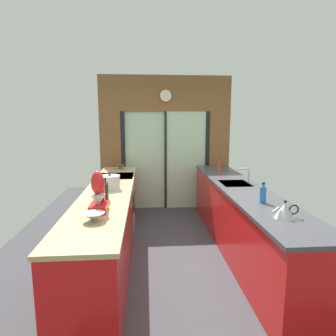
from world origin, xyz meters
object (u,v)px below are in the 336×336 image
stand_mixer (98,196)px  oven_range (116,203)px  mixing_bowl_near (94,217)px  kettle (285,210)px  soap_bottle_far (219,166)px  knife_block (104,192)px  mixing_bowl_far (120,167)px  stock_pot (110,182)px  soap_bottle_near (263,194)px  mixing_bowl_mid (113,181)px

stand_mixer → oven_range: bearing=90.6°
oven_range → stand_mixer: 1.98m
mixing_bowl_near → kettle: (1.78, -0.05, 0.03)m
kettle → soap_bottle_far: size_ratio=1.08×
knife_block → kettle: size_ratio=1.00×
mixing_bowl_near → knife_block: knife_block is taller
mixing_bowl_far → soap_bottle_far: soap_bottle_far is taller
knife_block → stock_pot: 0.54m
stand_mixer → kettle: size_ratio=1.60×
soap_bottle_near → soap_bottle_far: 1.95m
stand_mixer → stock_pot: stand_mixer is taller
mixing_bowl_mid → soap_bottle_far: size_ratio=0.83×
oven_range → knife_block: bearing=-89.3°
stand_mixer → kettle: stand_mixer is taller
mixing_bowl_near → mixing_bowl_mid: mixing_bowl_near is taller
soap_bottle_near → soap_bottle_far: size_ratio=0.96×
knife_block → soap_bottle_far: 2.47m
stock_pot → kettle: stock_pot is taller
oven_range → soap_bottle_far: soap_bottle_far is taller
oven_range → mixing_bowl_near: bearing=-89.5°
mixing_bowl_near → soap_bottle_far: bearing=53.6°
knife_block → kettle: bearing=-22.8°
knife_block → oven_range: bearing=90.7°
kettle → soap_bottle_near: soap_bottle_near is taller
oven_range → stock_pot: (0.02, -0.93, 0.56)m
kettle → soap_bottle_near: bearing=90.2°
soap_bottle_near → stand_mixer: bearing=-174.6°
oven_range → stock_pot: stock_pot is taller
oven_range → knife_block: (0.02, -1.48, 0.57)m
mixing_bowl_mid → soap_bottle_near: soap_bottle_near is taller
mixing_bowl_near → stand_mixer: size_ratio=0.49×
kettle → knife_block: bearing=157.2°
oven_range → knife_block: 1.58m
soap_bottle_far → knife_block: bearing=-136.1°
knife_block → soap_bottle_far: (1.78, 1.71, -0.00)m
mixing_bowl_far → soap_bottle_far: 1.83m
mixing_bowl_far → soap_bottle_near: 2.97m
stock_pot → soap_bottle_far: soap_bottle_far is taller
oven_range → kettle: bearing=-51.1°
mixing_bowl_mid → knife_block: 0.93m
stock_pot → kettle: size_ratio=1.04×
mixing_bowl_mid → oven_range: bearing=91.9°
mixing_bowl_near → mixing_bowl_far: size_ratio=1.24×
mixing_bowl_near → stock_pot: (0.00, 1.25, 0.05)m
stock_pot → stand_mixer: bearing=-90.0°
mixing_bowl_far → stock_pot: stock_pot is taller
stock_pot → kettle: (1.78, -1.30, -0.02)m
mixing_bowl_mid → stock_pot: 0.39m
mixing_bowl_near → soap_bottle_near: (1.78, 0.47, 0.05)m
knife_block → kettle: knife_block is taller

